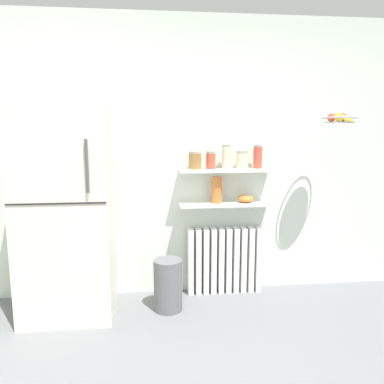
# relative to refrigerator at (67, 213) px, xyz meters

# --- Properties ---
(back_wall) EXTENTS (7.04, 0.10, 2.60)m
(back_wall) POSITION_rel_refrigerator_xyz_m (1.23, 0.38, 0.42)
(back_wall) COLOR silver
(back_wall) RESTS_ON ground_plane
(refrigerator) EXTENTS (0.75, 0.70, 1.76)m
(refrigerator) POSITION_rel_refrigerator_xyz_m (0.00, 0.00, 0.00)
(refrigerator) COLOR silver
(refrigerator) RESTS_ON ground_plane
(radiator) EXTENTS (0.71, 0.12, 0.64)m
(radiator) POSITION_rel_refrigerator_xyz_m (1.40, 0.25, -0.56)
(radiator) COLOR white
(radiator) RESTS_ON ground_plane
(wall_shelf_lower) EXTENTS (0.87, 0.22, 0.02)m
(wall_shelf_lower) POSITION_rel_refrigerator_xyz_m (1.40, 0.22, 0.00)
(wall_shelf_lower) COLOR white
(wall_shelf_upper) EXTENTS (0.87, 0.22, 0.02)m
(wall_shelf_upper) POSITION_rel_refrigerator_xyz_m (1.40, 0.22, 0.32)
(wall_shelf_upper) COLOR white
(storage_jar_0) EXTENTS (0.11, 0.11, 0.16)m
(storage_jar_0) POSITION_rel_refrigerator_xyz_m (1.11, 0.22, 0.41)
(storage_jar_0) COLOR olive
(storage_jar_0) RESTS_ON wall_shelf_upper
(storage_jar_1) EXTENTS (0.09, 0.09, 0.16)m
(storage_jar_1) POSITION_rel_refrigerator_xyz_m (1.26, 0.22, 0.41)
(storage_jar_1) COLOR #C64C38
(storage_jar_1) RESTS_ON wall_shelf_upper
(storage_jar_2) EXTENTS (0.09, 0.09, 0.22)m
(storage_jar_2) POSITION_rel_refrigerator_xyz_m (1.40, 0.22, 0.44)
(storage_jar_2) COLOR beige
(storage_jar_2) RESTS_ON wall_shelf_upper
(storage_jar_3) EXTENTS (0.11, 0.11, 0.16)m
(storage_jar_3) POSITION_rel_refrigerator_xyz_m (1.55, 0.22, 0.41)
(storage_jar_3) COLOR beige
(storage_jar_3) RESTS_ON wall_shelf_upper
(storage_jar_4) EXTENTS (0.08, 0.08, 0.22)m
(storage_jar_4) POSITION_rel_refrigerator_xyz_m (1.70, 0.22, 0.44)
(storage_jar_4) COLOR #C64C38
(storage_jar_4) RESTS_ON wall_shelf_upper
(vase) EXTENTS (0.10, 0.10, 0.25)m
(vase) POSITION_rel_refrigerator_xyz_m (1.32, 0.22, 0.14)
(vase) COLOR #CC7033
(vase) RESTS_ON wall_shelf_lower
(shelf_bowl) EXTENTS (0.15, 0.15, 0.07)m
(shelf_bowl) POSITION_rel_refrigerator_xyz_m (1.59, 0.22, 0.05)
(shelf_bowl) COLOR orange
(shelf_bowl) RESTS_ON wall_shelf_lower
(trash_bin) EXTENTS (0.25, 0.25, 0.46)m
(trash_bin) POSITION_rel_refrigerator_xyz_m (0.84, -0.07, -0.65)
(trash_bin) COLOR slate
(trash_bin) RESTS_ON ground_plane
(hanging_fruit_basket) EXTENTS (0.31, 0.31, 0.09)m
(hanging_fruit_basket) POSITION_rel_refrigerator_xyz_m (2.33, -0.05, 0.79)
(hanging_fruit_basket) COLOR #B2B2B7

